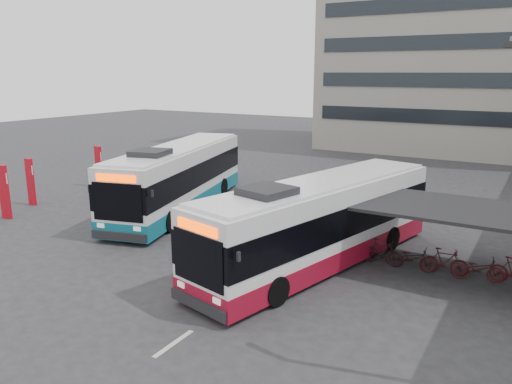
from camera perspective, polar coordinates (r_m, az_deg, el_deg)
The scene contains 10 objects.
ground at distance 20.12m, azimuth -3.90°, elevation -7.57°, with size 120.00×120.00×0.00m, color #28282B.
bike_shelter at distance 19.49m, azimuth 22.62°, elevation -5.27°, with size 10.00×4.00×2.54m.
office_block at distance 51.91m, azimuth 26.65°, elevation 18.01°, with size 30.00×15.00×25.00m, color gray.
road_markings at distance 16.55m, azimuth -2.59°, elevation -12.37°, with size 0.15×7.60×0.01m.
bus_main at distance 19.14m, azimuth 7.30°, elevation -3.55°, with size 5.31×12.25×3.54m.
bus_teal at distance 27.10m, azimuth -8.82°, elevation 1.61°, with size 5.80×12.71×3.68m.
pedestrian at distance 22.15m, azimuth -13.30°, elevation -3.71°, with size 0.59×0.38×1.61m, color black.
sign_totem_south at distance 28.02m, azimuth -26.83°, elevation 0.08°, with size 0.60×0.23×2.75m.
sign_totem_mid at distance 30.32m, azimuth -24.37°, elevation 1.14°, with size 0.57×0.19×2.62m.
sign_totem_north at distance 33.64m, azimuth -17.52°, elevation 2.86°, with size 0.57×0.21×2.64m.
Camera 1 is at (10.70, -15.43, 7.24)m, focal length 35.00 mm.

